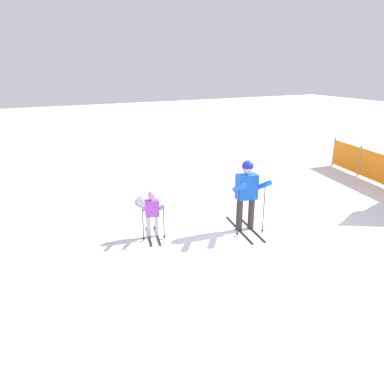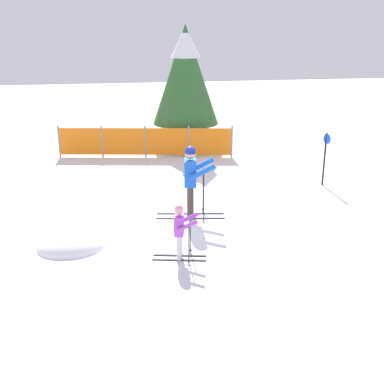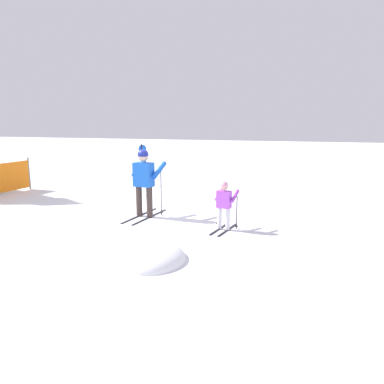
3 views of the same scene
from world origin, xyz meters
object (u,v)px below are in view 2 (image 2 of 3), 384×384
(safety_fence, at_px, (145,142))
(skier_adult, at_px, (192,175))
(skier_child, at_px, (180,227))
(conifer_far, at_px, (186,73))
(trail_marker, at_px, (325,153))

(safety_fence, bearing_deg, skier_adult, -84.75)
(safety_fence, bearing_deg, skier_child, -90.63)
(skier_adult, xyz_separation_m, skier_child, (-0.61, -2.11, -0.38))
(skier_child, height_order, conifer_far, conifer_far)
(skier_adult, xyz_separation_m, trail_marker, (4.09, 1.69, -0.10))
(conifer_far, height_order, trail_marker, conifer_far)
(skier_adult, distance_m, skier_child, 2.23)
(skier_child, bearing_deg, safety_fence, 103.00)
(skier_adult, distance_m, trail_marker, 4.43)
(skier_child, distance_m, conifer_far, 9.30)
(safety_fence, bearing_deg, conifer_far, 33.51)
(skier_child, bearing_deg, skier_adult, 87.39)
(safety_fence, distance_m, trail_marker, 6.16)
(skier_adult, relative_size, conifer_far, 0.39)
(skier_child, bearing_deg, conifer_far, 92.96)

